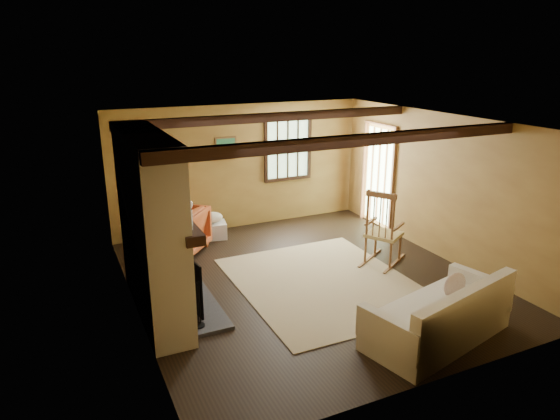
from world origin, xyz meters
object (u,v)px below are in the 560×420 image
laundry_basket (212,230)px  armchair (179,230)px  fireplace (154,234)px  sofa (441,319)px  rocking_chair (383,233)px

laundry_basket → armchair: armchair is taller
fireplace → sofa: fireplace is taller
fireplace → sofa: 3.72m
sofa → fireplace: bearing=130.2°
rocking_chair → fireplace: bearing=58.4°
rocking_chair → sofa: rocking_chair is taller
sofa → laundry_basket: 4.70m
fireplace → rocking_chair: 3.70m
laundry_basket → armchair: size_ratio=0.58×
laundry_basket → armchair: (-0.71, -0.39, 0.24)m
armchair → sofa: bearing=69.8°
rocking_chair → sofa: size_ratio=0.61×
armchair → fireplace: bearing=20.3°
fireplace → laundry_basket: size_ratio=4.80×
rocking_chair → laundry_basket: (-2.17, 2.27, -0.38)m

